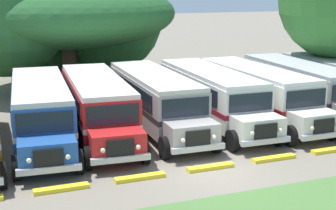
{
  "coord_description": "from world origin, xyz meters",
  "views": [
    {
      "loc": [
        -8.41,
        -16.62,
        7.24
      ],
      "look_at": [
        0.0,
        5.15,
        1.6
      ],
      "focal_mm": 52.72,
      "sensor_mm": 36.0,
      "label": 1
    }
  ],
  "objects_px": {
    "parked_bus_slot_2": "(41,109)",
    "parked_bus_slot_6": "(257,91)",
    "broad_shade_tree": "(61,14)",
    "parked_bus_slot_5": "(212,94)",
    "parked_bus_slot_4": "(155,98)",
    "parked_bus_slot_7": "(301,85)",
    "parked_bus_slot_3": "(97,103)"
  },
  "relations": [
    {
      "from": "parked_bus_slot_2",
      "to": "parked_bus_slot_6",
      "type": "relative_size",
      "value": 1.01
    },
    {
      "from": "broad_shade_tree",
      "to": "parked_bus_slot_5",
      "type": "bearing_deg",
      "value": -67.05
    },
    {
      "from": "parked_bus_slot_4",
      "to": "parked_bus_slot_7",
      "type": "distance_m",
      "value": 9.1
    },
    {
      "from": "parked_bus_slot_2",
      "to": "parked_bus_slot_4",
      "type": "distance_m",
      "value": 5.89
    },
    {
      "from": "broad_shade_tree",
      "to": "parked_bus_slot_6",
      "type": "bearing_deg",
      "value": -58.45
    },
    {
      "from": "parked_bus_slot_7",
      "to": "broad_shade_tree",
      "type": "height_order",
      "value": "broad_shade_tree"
    },
    {
      "from": "parked_bus_slot_6",
      "to": "parked_bus_slot_7",
      "type": "relative_size",
      "value": 1.0
    },
    {
      "from": "parked_bus_slot_6",
      "to": "parked_bus_slot_7",
      "type": "xyz_separation_m",
      "value": [
        3.2,
        0.43,
        0.0
      ]
    },
    {
      "from": "parked_bus_slot_4",
      "to": "broad_shade_tree",
      "type": "relative_size",
      "value": 0.66
    },
    {
      "from": "parked_bus_slot_2",
      "to": "parked_bus_slot_4",
      "type": "height_order",
      "value": "same"
    },
    {
      "from": "parked_bus_slot_5",
      "to": "parked_bus_slot_6",
      "type": "distance_m",
      "value": 2.73
    },
    {
      "from": "parked_bus_slot_3",
      "to": "parked_bus_slot_6",
      "type": "height_order",
      "value": "same"
    },
    {
      "from": "parked_bus_slot_6",
      "to": "parked_bus_slot_3",
      "type": "bearing_deg",
      "value": -92.3
    },
    {
      "from": "parked_bus_slot_6",
      "to": "parked_bus_slot_5",
      "type": "bearing_deg",
      "value": -95.39
    },
    {
      "from": "parked_bus_slot_2",
      "to": "parked_bus_slot_7",
      "type": "distance_m",
      "value": 14.98
    },
    {
      "from": "parked_bus_slot_2",
      "to": "parked_bus_slot_7",
      "type": "bearing_deg",
      "value": 95.55
    },
    {
      "from": "parked_bus_slot_7",
      "to": "broad_shade_tree",
      "type": "relative_size",
      "value": 0.66
    },
    {
      "from": "parked_bus_slot_5",
      "to": "broad_shade_tree",
      "type": "distance_m",
      "value": 15.1
    },
    {
      "from": "broad_shade_tree",
      "to": "parked_bus_slot_4",
      "type": "bearing_deg",
      "value": -79.26
    },
    {
      "from": "parked_bus_slot_7",
      "to": "parked_bus_slot_2",
      "type": "bearing_deg",
      "value": -86.75
    },
    {
      "from": "parked_bus_slot_6",
      "to": "parked_bus_slot_7",
      "type": "height_order",
      "value": "same"
    },
    {
      "from": "parked_bus_slot_2",
      "to": "parked_bus_slot_7",
      "type": "xyz_separation_m",
      "value": [
        14.98,
        0.28,
        0.0
      ]
    },
    {
      "from": "parked_bus_slot_3",
      "to": "broad_shade_tree",
      "type": "relative_size",
      "value": 0.66
    },
    {
      "from": "parked_bus_slot_2",
      "to": "parked_bus_slot_5",
      "type": "relative_size",
      "value": 1.01
    },
    {
      "from": "parked_bus_slot_2",
      "to": "broad_shade_tree",
      "type": "distance_m",
      "value": 14.46
    },
    {
      "from": "parked_bus_slot_3",
      "to": "parked_bus_slot_4",
      "type": "xyz_separation_m",
      "value": [
        3.1,
        0.11,
        0.0
      ]
    },
    {
      "from": "parked_bus_slot_4",
      "to": "parked_bus_slot_3",
      "type": "bearing_deg",
      "value": -86.43
    },
    {
      "from": "parked_bus_slot_4",
      "to": "parked_bus_slot_5",
      "type": "relative_size",
      "value": 1.0
    },
    {
      "from": "parked_bus_slot_4",
      "to": "parked_bus_slot_6",
      "type": "relative_size",
      "value": 1.0
    },
    {
      "from": "parked_bus_slot_4",
      "to": "parked_bus_slot_5",
      "type": "distance_m",
      "value": 3.19
    },
    {
      "from": "parked_bus_slot_7",
      "to": "parked_bus_slot_4",
      "type": "bearing_deg",
      "value": -87.73
    },
    {
      "from": "parked_bus_slot_5",
      "to": "parked_bus_slot_7",
      "type": "relative_size",
      "value": 1.0
    }
  ]
}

